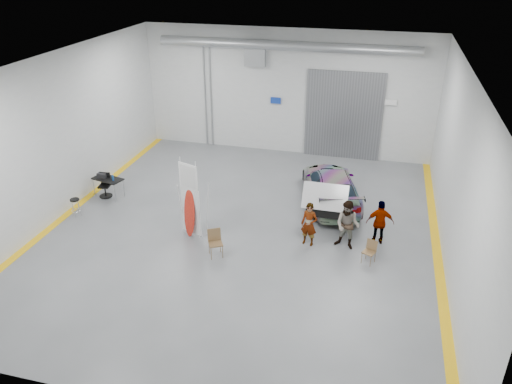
% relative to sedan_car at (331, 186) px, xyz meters
% --- Properties ---
extents(ground, '(16.00, 16.00, 0.00)m').
position_rel_sedan_car_xyz_m(ground, '(-2.89, -3.06, -0.69)').
color(ground, slate).
rests_on(ground, ground).
extents(room_shell, '(14.02, 16.18, 6.01)m').
position_rel_sedan_car_xyz_m(room_shell, '(-2.65, -0.84, 3.39)').
color(room_shell, silver).
rests_on(room_shell, ground).
extents(sedan_car, '(3.16, 5.12, 1.38)m').
position_rel_sedan_car_xyz_m(sedan_car, '(0.00, 0.00, 0.00)').
color(sedan_car, silver).
rests_on(sedan_car, ground).
extents(person_a, '(0.64, 0.48, 1.58)m').
position_rel_sedan_car_xyz_m(person_a, '(-0.37, -3.38, 0.10)').
color(person_a, brown).
rests_on(person_a, ground).
extents(person_b, '(1.00, 0.86, 1.76)m').
position_rel_sedan_car_xyz_m(person_b, '(0.92, -3.27, 0.19)').
color(person_b, teal).
rests_on(person_b, ground).
extents(person_c, '(0.99, 0.51, 1.63)m').
position_rel_sedan_car_xyz_m(person_c, '(1.98, -2.69, 0.12)').
color(person_c, brown).
rests_on(person_c, ground).
extents(surfboard_display, '(0.80, 0.43, 2.95)m').
position_rel_sedan_car_xyz_m(surfboard_display, '(-4.43, -3.88, 0.50)').
color(surfboard_display, white).
rests_on(surfboard_display, ground).
extents(folding_chair_near, '(0.60, 0.65, 0.93)m').
position_rel_sedan_car_xyz_m(folding_chair_near, '(-3.24, -4.87, -0.40)').
color(folding_chair_near, brown).
rests_on(folding_chair_near, ground).
extents(folding_chair_far, '(0.48, 0.52, 0.78)m').
position_rel_sedan_car_xyz_m(folding_chair_far, '(1.72, -4.01, -0.45)').
color(folding_chair_far, brown).
rests_on(folding_chair_far, ground).
extents(shop_stool, '(0.37, 0.37, 0.72)m').
position_rel_sedan_car_xyz_m(shop_stool, '(-9.29, -3.61, -0.34)').
color(shop_stool, black).
rests_on(shop_stool, ground).
extents(work_table, '(1.37, 0.92, 1.03)m').
position_rel_sedan_car_xyz_m(work_table, '(-8.99, -1.76, 0.10)').
color(work_table, gray).
rests_on(work_table, ground).
extents(office_chair, '(0.53, 0.53, 0.99)m').
position_rel_sedan_car_xyz_m(office_chair, '(-9.05, -1.81, -0.26)').
color(office_chair, black).
rests_on(office_chair, ground).
extents(trunk_lid, '(1.62, 0.98, 0.04)m').
position_rel_sedan_car_xyz_m(trunk_lid, '(0.00, -2.14, 0.71)').
color(trunk_lid, silver).
rests_on(trunk_lid, sedan_car).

